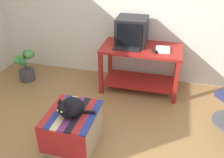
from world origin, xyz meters
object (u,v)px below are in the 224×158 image
object	(u,v)px
keyboard	(126,49)
stapler	(155,51)
tv_monitor	(132,31)
cat	(70,107)
book	(163,49)
desk	(141,61)
ottoman_with_blanket	(73,128)
potted_plant	(26,66)

from	to	relation	value
keyboard	stapler	xyz separation A→B (m)	(0.42, 0.00, 0.01)
tv_monitor	cat	world-z (taller)	tv_monitor
book	stapler	world-z (taller)	stapler
desk	ottoman_with_blanket	size ratio (longest dim) A/B	1.82
tv_monitor	cat	bearing A→B (deg)	-103.84
tv_monitor	ottoman_with_blanket	distance (m)	1.76
tv_monitor	ottoman_with_blanket	bearing A→B (deg)	-104.32
ottoman_with_blanket	potted_plant	xyz separation A→B (m)	(-1.38, 1.28, 0.04)
ottoman_with_blanket	book	bearing A→B (deg)	58.04
cat	keyboard	bearing A→B (deg)	91.19
potted_plant	keyboard	bearing A→B (deg)	1.46
potted_plant	desk	bearing A→B (deg)	5.68
tv_monitor	stapler	bearing A→B (deg)	-32.11
potted_plant	stapler	xyz separation A→B (m)	(2.16, 0.04, 0.49)
book	ottoman_with_blanket	world-z (taller)	book
ottoman_with_blanket	cat	xyz separation A→B (m)	(0.00, -0.04, 0.33)
keyboard	potted_plant	distance (m)	1.80
desk	book	bearing A→B (deg)	-8.58
ottoman_with_blanket	potted_plant	world-z (taller)	potted_plant
book	cat	xyz separation A→B (m)	(-0.88, -1.46, -0.19)
tv_monitor	cat	xyz separation A→B (m)	(-0.38, -1.61, -0.38)
desk	keyboard	distance (m)	0.35
desk	keyboard	bearing A→B (deg)	-144.17
desk	stapler	size ratio (longest dim) A/B	11.18
ottoman_with_blanket	stapler	bearing A→B (deg)	59.50
desk	cat	size ratio (longest dim) A/B	2.81
tv_monitor	potted_plant	xyz separation A→B (m)	(-1.77, -0.29, -0.67)
desk	tv_monitor	distance (m)	0.49
desk	stapler	distance (m)	0.37
keyboard	stapler	distance (m)	0.42
tv_monitor	keyboard	bearing A→B (deg)	-96.82
cat	potted_plant	world-z (taller)	cat
stapler	tv_monitor	bearing A→B (deg)	112.11
keyboard	ottoman_with_blanket	xyz separation A→B (m)	(-0.36, -1.32, -0.52)
desk	tv_monitor	xyz separation A→B (m)	(-0.18, 0.09, 0.44)
cat	book	bearing A→B (deg)	74.67
keyboard	ottoman_with_blanket	distance (m)	1.46
desk	book	distance (m)	0.42
tv_monitor	desk	bearing A→B (deg)	-28.46
ottoman_with_blanket	desk	bearing A→B (deg)	69.09
keyboard	book	distance (m)	0.54
stapler	book	bearing A→B (deg)	6.68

